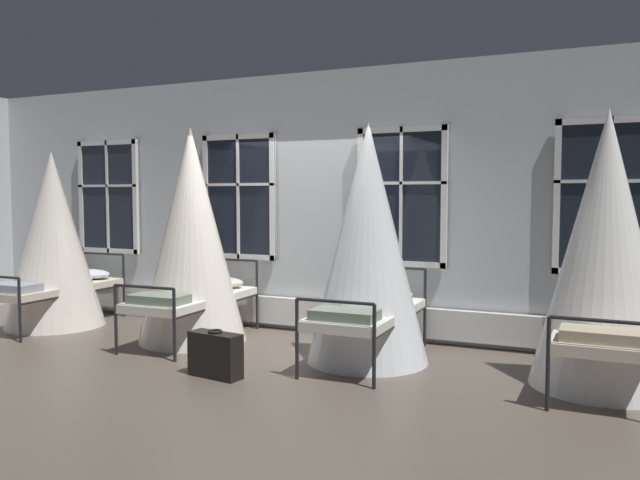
% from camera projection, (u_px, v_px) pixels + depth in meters
% --- Properties ---
extents(ground, '(20.54, 20.54, 0.00)m').
position_uv_depth(ground, '(271.00, 353.00, 7.18)').
color(ground, brown).
extents(back_wall_with_windows, '(11.27, 0.10, 3.37)m').
position_uv_depth(back_wall_with_windows, '(319.00, 203.00, 8.25)').
color(back_wall_with_windows, silver).
rests_on(back_wall_with_windows, ground).
extents(window_bank, '(8.02, 0.10, 2.54)m').
position_uv_depth(window_bank, '(315.00, 259.00, 8.19)').
color(window_bank, black).
rests_on(window_bank, ground).
extents(cot_first, '(1.31, 1.89, 2.38)m').
position_uv_depth(cot_first, '(54.00, 242.00, 8.61)').
color(cot_first, black).
rests_on(cot_first, ground).
extents(cot_second, '(1.31, 1.90, 2.61)m').
position_uv_depth(cot_second, '(192.00, 238.00, 7.71)').
color(cot_second, black).
rests_on(cot_second, ground).
extents(cot_third, '(1.31, 1.89, 2.56)m').
position_uv_depth(cot_third, '(368.00, 246.00, 6.75)').
color(cot_third, black).
rests_on(cot_third, ground).
extents(cot_fourth, '(1.31, 1.89, 2.58)m').
position_uv_depth(cot_fourth, '(605.00, 253.00, 5.82)').
color(cot_fourth, black).
rests_on(cot_fourth, ground).
extents(suitcase_dark, '(0.58, 0.29, 0.47)m').
position_uv_depth(suitcase_dark, '(215.00, 355.00, 6.20)').
color(suitcase_dark, black).
rests_on(suitcase_dark, ground).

